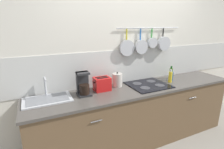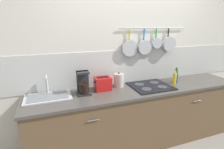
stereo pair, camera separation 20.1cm
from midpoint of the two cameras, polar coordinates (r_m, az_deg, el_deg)
name	(u,v)px [view 2 (the right image)]	position (r m, az deg, el deg)	size (l,w,h in m)	color
ground_plane	(138,142)	(3.00, 10.61, -20.90)	(12.00, 12.00, 0.00)	gray
wall_back	(131,59)	(2.75, 8.43, 5.10)	(7.20, 0.15, 2.60)	silver
cabinet_base	(139,118)	(2.76, 11.09, -13.67)	(3.13, 0.59, 0.87)	brown
countertop	(141,90)	(2.57, 11.64, -4.87)	(3.17, 0.61, 0.03)	#4C4742
sink_basin	(48,96)	(2.32, -17.89, -6.75)	(0.57, 0.34, 0.26)	#B7BABF
coffee_maker	(83,85)	(2.31, -6.89, -3.33)	(0.17, 0.18, 0.30)	#262628
toaster	(103,84)	(2.42, -0.69, -3.03)	(0.24, 0.16, 0.19)	red
kettle	(119,80)	(2.57, 4.47, -1.87)	(0.14, 0.14, 0.22)	beige
cooktop	(151,86)	(2.68, 14.59, -3.66)	(0.58, 0.52, 0.01)	black
bottle_hot_sauce	(175,78)	(2.87, 21.70, -1.19)	(0.06, 0.06, 0.21)	yellow
bottle_vinegar	(176,78)	(2.97, 21.90, -0.98)	(0.07, 0.07, 0.17)	navy
bottle_sesame_oil	(176,75)	(3.07, 21.95, -0.04)	(0.05, 0.05, 0.21)	#4C721E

